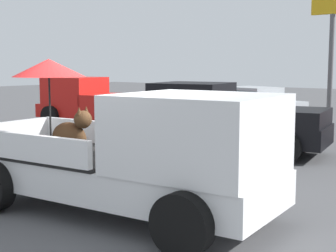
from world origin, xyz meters
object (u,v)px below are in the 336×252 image
pickup_truck_red (226,118)px  motel_sign (332,30)px  pickup_truck_far (96,102)px  pickup_truck_main (141,155)px  parked_sedan_far (253,101)px

pickup_truck_red → motel_sign: motel_sign is taller
motel_sign → pickup_truck_far: bearing=-157.1°
pickup_truck_main → parked_sedan_far: pickup_truck_main is taller
pickup_truck_main → motel_sign: (-1.23, 10.55, 2.42)m
pickup_truck_red → motel_sign: bearing=-112.5°
pickup_truck_red → pickup_truck_far: bearing=-25.1°
pickup_truck_main → parked_sedan_far: bearing=106.7°
parked_sedan_far → pickup_truck_far: bearing=-103.7°
pickup_truck_red → parked_sedan_far: (-3.39, 7.52, -0.13)m
pickup_truck_main → pickup_truck_red: size_ratio=1.03×
pickup_truck_far → motel_sign: (7.63, 3.22, 2.51)m
parked_sedan_far → motel_sign: motel_sign is taller
parked_sedan_far → pickup_truck_main: bearing=-51.8°
pickup_truck_red → parked_sedan_far: pickup_truck_red is taller
pickup_truck_main → motel_sign: bearing=90.7°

